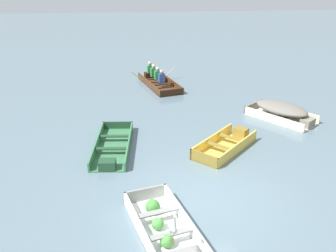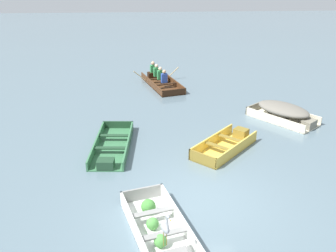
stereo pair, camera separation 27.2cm
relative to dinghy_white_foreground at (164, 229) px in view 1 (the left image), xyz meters
name	(u,v)px [view 1 (the left image)]	position (x,y,z in m)	size (l,w,h in m)	color
ground_plane	(204,201)	(1.10, 1.15, -0.15)	(80.00, 80.00, 0.00)	slate
dinghy_white_foreground	(164,229)	(0.00, 0.00, 0.00)	(1.77, 2.86, 0.40)	white
skiff_green_near_moored	(112,148)	(-1.31, 4.20, -0.05)	(1.31, 3.13, 0.30)	#387047
skiff_yellow_mid_moored	(227,144)	(2.38, 4.03, -0.02)	(2.44, 2.52, 0.36)	#E5BC47
skiff_cream_far_moored	(282,110)	(5.04, 6.23, 0.22)	(2.52, 2.74, 0.65)	beige
rowboat_dark_varnish_with_crew	(158,80)	(0.62, 11.15, 0.06)	(2.42, 3.49, 0.88)	#4C2D19
heron_on_dinghy	(172,227)	(0.10, -0.83, 0.71)	(0.23, 0.45, 0.84)	olive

